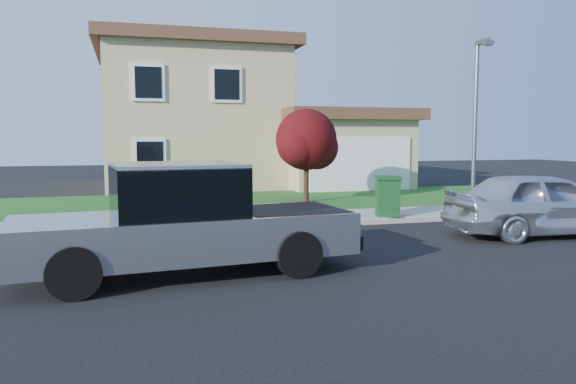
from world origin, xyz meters
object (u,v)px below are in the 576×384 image
object	(u,v)px
sedan	(542,204)
street_lamp	(476,119)
pickup_truck	(185,223)
ornamental_tree	(307,143)
woman	(224,208)
trash_bin	(388,196)

from	to	relation	value
sedan	street_lamp	world-z (taller)	street_lamp
pickup_truck	street_lamp	bearing A→B (deg)	20.04
pickup_truck	ornamental_tree	distance (m)	10.56
ornamental_tree	street_lamp	world-z (taller)	street_lamp
pickup_truck	woman	world-z (taller)	pickup_truck
sedan	ornamental_tree	distance (m)	8.51
pickup_truck	ornamental_tree	xyz separation A→B (m)	(5.21, 9.10, 1.30)
pickup_truck	street_lamp	world-z (taller)	street_lamp
street_lamp	trash_bin	bearing A→B (deg)	166.76
sedan	trash_bin	size ratio (longest dim) A/B	4.10
sedan	street_lamp	distance (m)	3.39
ornamental_tree	street_lamp	bearing A→B (deg)	-55.56
woman	street_lamp	distance (m)	8.05
ornamental_tree	trash_bin	world-z (taller)	ornamental_tree
ornamental_tree	trash_bin	xyz separation A→B (m)	(1.00, -4.34, -1.48)
trash_bin	street_lamp	bearing A→B (deg)	3.52
sedan	woman	bearing A→B (deg)	89.48
ornamental_tree	street_lamp	distance (m)	6.07
sedan	trash_bin	xyz separation A→B (m)	(-2.49, 3.29, -0.07)
ornamental_tree	sedan	bearing A→B (deg)	-65.39
pickup_truck	street_lamp	distance (m)	9.76
pickup_truck	woman	distance (m)	2.47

